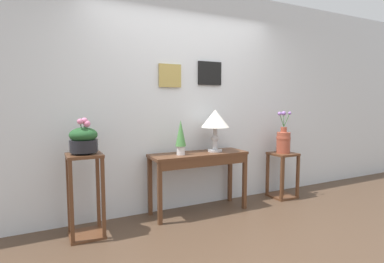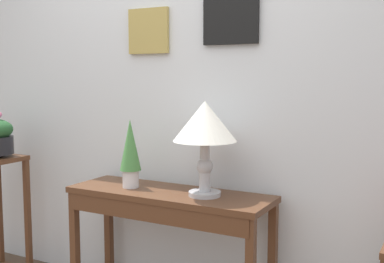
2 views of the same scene
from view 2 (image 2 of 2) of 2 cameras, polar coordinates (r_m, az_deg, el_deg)
The scene contains 4 objects.
back_wall_with_art at distance 3.06m, azimuth -0.96°, elevation 6.37°, with size 9.00×0.13×2.80m.
console_table at distance 2.86m, azimuth -2.93°, elevation -9.15°, with size 1.22×0.40×0.74m.
table_lamp at distance 2.68m, azimuth 1.51°, elevation 0.66°, with size 0.35×0.35×0.53m.
potted_plant_on_console at distance 2.93m, azimuth -7.18°, elevation -2.21°, with size 0.13×0.13×0.41m.
Camera 2 is at (1.51, -1.28, 1.40)m, focal length 45.86 mm.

